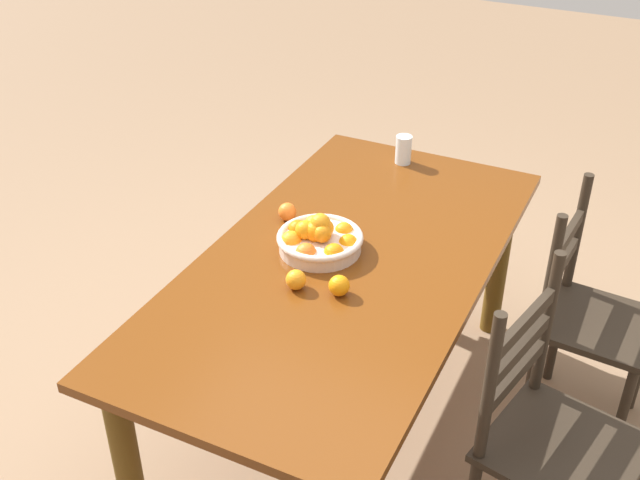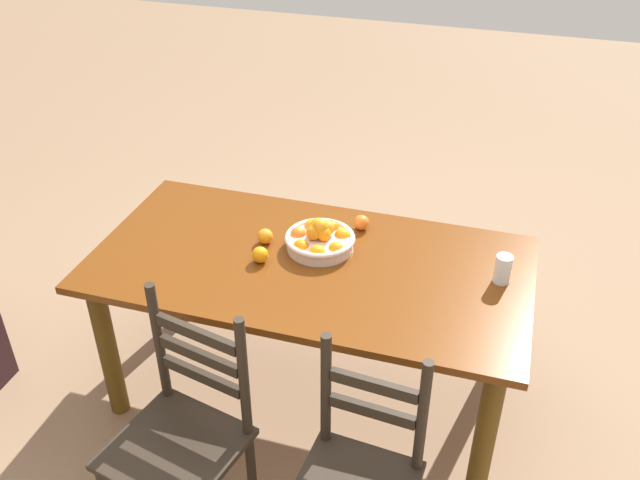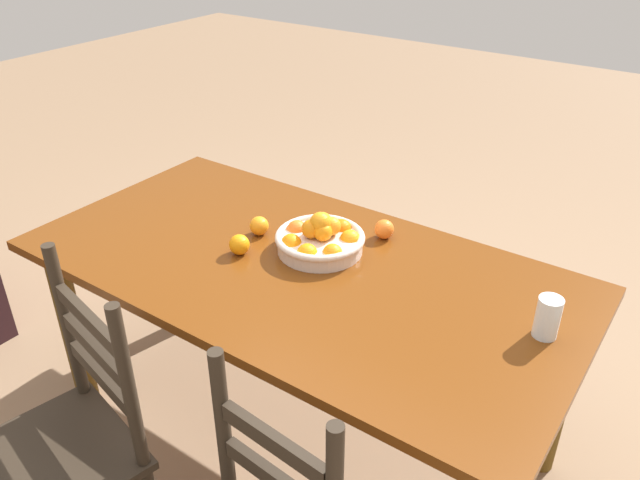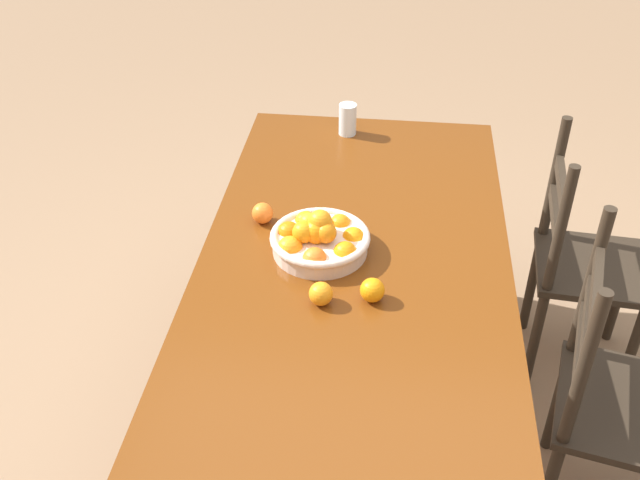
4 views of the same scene
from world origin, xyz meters
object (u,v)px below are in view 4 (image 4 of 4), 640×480
(fruit_bowl, at_px, (319,239))
(orange_loose_2, at_px, (321,294))
(orange_loose_1, at_px, (372,290))
(chair_near_window, at_px, (617,401))
(dining_table, at_px, (354,286))
(orange_loose_0, at_px, (263,213))
(chair_by_cabinet, at_px, (580,268))
(drinking_glass, at_px, (348,119))

(fruit_bowl, xyz_separation_m, orange_loose_2, (0.23, 0.03, -0.01))
(fruit_bowl, xyz_separation_m, orange_loose_1, (0.20, 0.17, -0.01))
(chair_near_window, bearing_deg, orange_loose_2, 102.39)
(dining_table, bearing_deg, chair_near_window, 73.77)
(fruit_bowl, relative_size, orange_loose_1, 4.37)
(orange_loose_0, bearing_deg, fruit_bowl, 55.33)
(chair_near_window, distance_m, chair_by_cabinet, 0.63)
(orange_loose_0, height_order, orange_loose_1, orange_loose_1)
(orange_loose_2, bearing_deg, chair_near_window, 89.81)
(fruit_bowl, bearing_deg, orange_loose_0, -124.67)
(drinking_glass, bearing_deg, dining_table, 6.58)
(chair_by_cabinet, bearing_deg, fruit_bowl, 119.12)
(orange_loose_0, bearing_deg, drinking_glass, 161.07)
(dining_table, xyz_separation_m, orange_loose_2, (0.22, -0.07, 0.15))
(orange_loose_2, bearing_deg, orange_loose_0, -148.34)
(fruit_bowl, relative_size, orange_loose_2, 4.51)
(orange_loose_1, bearing_deg, chair_by_cabinet, 130.23)
(chair_by_cabinet, relative_size, fruit_bowl, 3.17)
(fruit_bowl, xyz_separation_m, orange_loose_0, (-0.13, -0.19, -0.01))
(drinking_glass, bearing_deg, chair_by_cabinet, 67.77)
(chair_by_cabinet, xyz_separation_m, fruit_bowl, (0.40, -0.88, 0.34))
(drinking_glass, bearing_deg, fruit_bowl, -1.56)
(chair_by_cabinet, distance_m, orange_loose_1, 0.98)
(dining_table, bearing_deg, orange_loose_1, 17.78)
(fruit_bowl, height_order, drinking_glass, fruit_bowl)
(chair_near_window, xyz_separation_m, fruit_bowl, (-0.23, -0.87, 0.32))
(orange_loose_1, distance_m, orange_loose_2, 0.14)
(chair_by_cabinet, bearing_deg, drinking_glass, 72.50)
(fruit_bowl, xyz_separation_m, drinking_glass, (-0.75, 0.02, 0.01))
(dining_table, xyz_separation_m, drinking_glass, (-0.76, -0.09, 0.17))
(orange_loose_0, xyz_separation_m, drinking_glass, (-0.61, 0.21, 0.03))
(dining_table, height_order, chair_by_cabinet, chair_by_cabinet)
(dining_table, distance_m, drinking_glass, 0.78)
(dining_table, distance_m, orange_loose_0, 0.36)
(dining_table, height_order, orange_loose_2, orange_loose_2)
(dining_table, distance_m, chair_near_window, 0.81)
(dining_table, relative_size, orange_loose_1, 26.42)
(chair_near_window, xyz_separation_m, drinking_glass, (-0.98, -0.85, 0.34))
(chair_near_window, relative_size, chair_by_cabinet, 1.03)
(dining_table, relative_size, drinking_glass, 15.04)
(dining_table, relative_size, chair_by_cabinet, 1.90)
(orange_loose_1, bearing_deg, orange_loose_0, -132.81)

